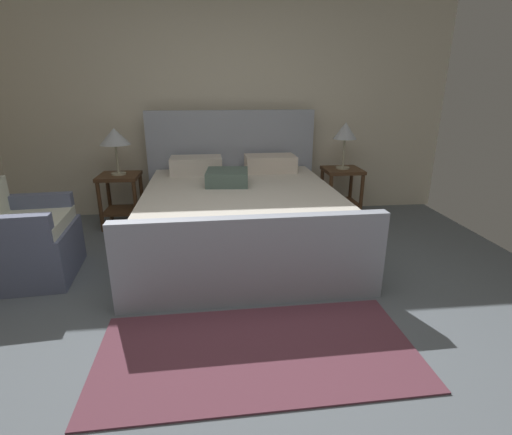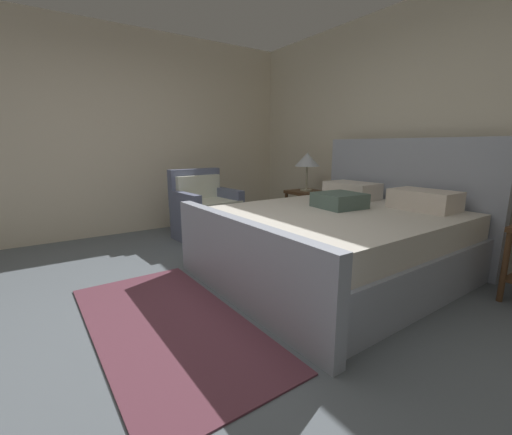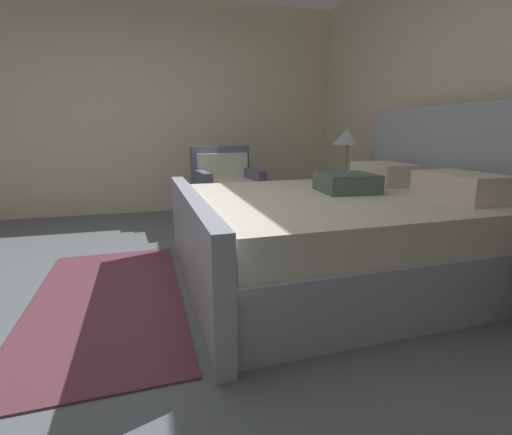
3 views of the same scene
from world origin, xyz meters
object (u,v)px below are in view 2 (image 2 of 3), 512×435
Objects in this scene: bed at (340,238)px; armchair at (206,212)px; table_lamp_left at (307,160)px; nightstand_left at (306,205)px.

bed is 1.91m from armchair.
bed is at bearing 15.27° from armchair.
table_lamp_left reaches higher than armchair.
nightstand_left is at bearing -63.43° from table_lamp_left.
table_lamp_left is (-1.30, 0.75, 0.66)m from bed.
armchair is (-0.55, -1.25, -0.66)m from table_lamp_left.
nightstand_left is 0.67× the size of armchair.
nightstand_left is (-1.30, 0.75, 0.05)m from bed.
bed reaches higher than nightstand_left.
nightstand_left is 0.61m from table_lamp_left.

